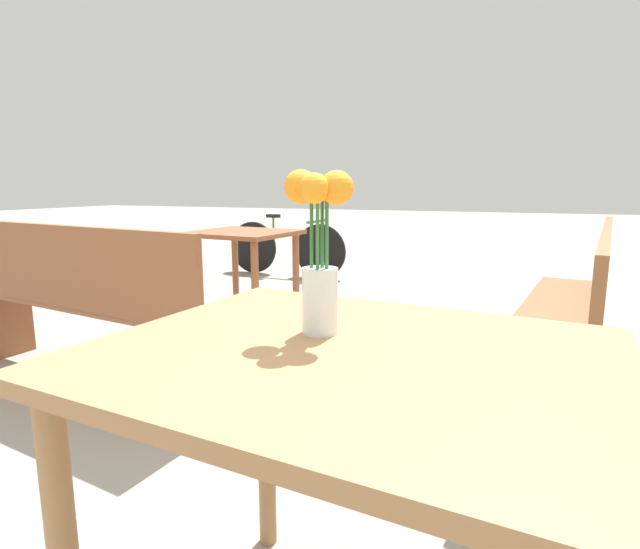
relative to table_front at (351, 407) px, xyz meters
name	(u,v)px	position (x,y,z in m)	size (l,w,h in m)	color
table_front	(351,407)	(0.00, 0.00, 0.00)	(0.98, 0.83, 0.75)	#9E7047
flower_vase	(319,252)	(-0.09, 0.07, 0.27)	(0.14, 0.12, 0.32)	silver
bench_near	(78,299)	(-1.78, 1.01, -0.16)	(1.86, 0.61, 0.85)	brown
bench_middle	(578,309)	(0.54, 1.68, -0.16)	(0.65, 2.00, 0.85)	brown
table_back	(244,251)	(-1.54, 2.25, -0.06)	(0.74, 0.70, 0.72)	brown
bicycle	(286,248)	(-2.23, 4.39, -0.31)	(1.50, 0.44, 0.71)	black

